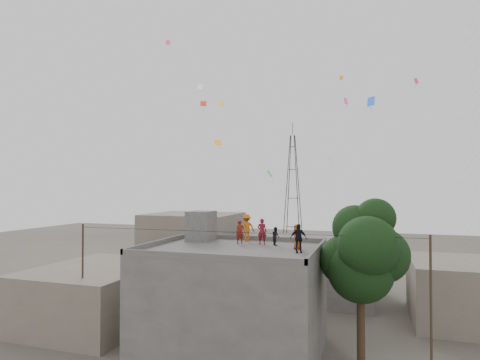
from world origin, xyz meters
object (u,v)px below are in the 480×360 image
object	(u,v)px
stair_head_box	(201,226)
transmission_tower	(293,192)
person_red_adult	(262,231)
person_dark_adult	(298,238)
tree	(364,253)

from	to	relation	value
stair_head_box	transmission_tower	size ratio (longest dim) A/B	0.10
transmission_tower	person_red_adult	distance (m)	38.24
person_red_adult	stair_head_box	bearing A→B (deg)	-7.68
person_red_adult	person_dark_adult	bearing A→B (deg)	135.02
person_red_adult	tree	bearing A→B (deg)	163.56
person_dark_adult	person_red_adult	bearing A→B (deg)	116.08
stair_head_box	person_dark_adult	size ratio (longest dim) A/B	1.26
transmission_tower	person_dark_adult	bearing A→B (deg)	-78.87
tree	transmission_tower	size ratio (longest dim) A/B	0.45
stair_head_box	transmission_tower	world-z (taller)	transmission_tower
tree	transmission_tower	bearing A→B (deg)	106.09
person_dark_adult	stair_head_box	bearing A→B (deg)	136.23
tree	person_dark_adult	bearing A→B (deg)	-163.90
transmission_tower	person_dark_adult	size ratio (longest dim) A/B	12.61
stair_head_box	person_dark_adult	xyz separation A→B (m)	(7.15, -2.99, -0.21)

